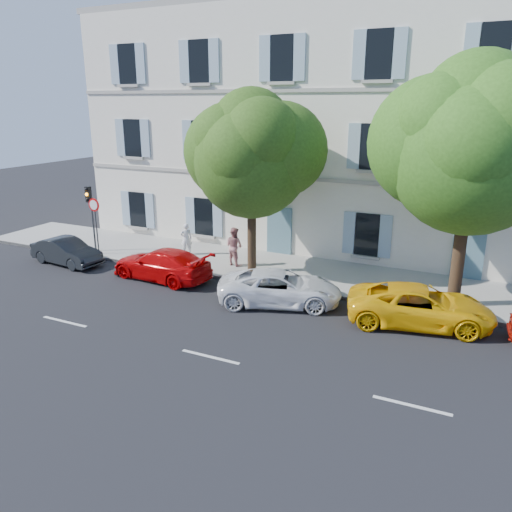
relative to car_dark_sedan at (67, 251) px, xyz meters
The scene contains 14 objects.
ground 10.98m from the car_dark_sedan, ahead, with size 90.00×90.00×0.00m, color black.
sidewalk 11.45m from the car_dark_sedan, 17.42° to the left, with size 36.00×4.50×0.15m, color #A09E96.
kerb 11.00m from the car_dark_sedan, ahead, with size 36.00×0.16×0.16m, color #9E998E.
building 15.24m from the car_dark_sedan, 40.05° to the left, with size 28.00×7.00×12.00m, color silver.
car_dark_sedan is the anchor object (origin of this frame).
car_red_coupe 5.40m from the car_dark_sedan, ahead, with size 1.91×4.69×1.36m, color #C30506.
car_white_coupe 11.19m from the car_dark_sedan, ahead, with size 2.17×4.72×1.31m, color white.
car_yellow_supercar 16.34m from the car_dark_sedan, ahead, with size 2.30×4.98×1.38m, color #FFBD0A.
tree_left 10.10m from the car_dark_sedan, 15.82° to the left, with size 4.98×4.98×7.72m.
tree_right 18.16m from the car_dark_sedan, ahead, with size 5.67×5.67×8.73m.
traffic_light 2.69m from the car_dark_sedan, 90.44° to the left, with size 0.26×0.38×3.34m.
road_sign 2.29m from the car_dark_sedan, 71.86° to the left, with size 0.65×0.10×2.83m.
pedestrian_a 5.74m from the car_dark_sedan, 36.88° to the left, with size 0.58×0.38×1.59m, color silver.
pedestrian_b 8.12m from the car_dark_sedan, 21.26° to the left, with size 0.88×0.69×1.81m, color tan.
Camera 1 is at (7.14, -15.78, 7.49)m, focal length 35.00 mm.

